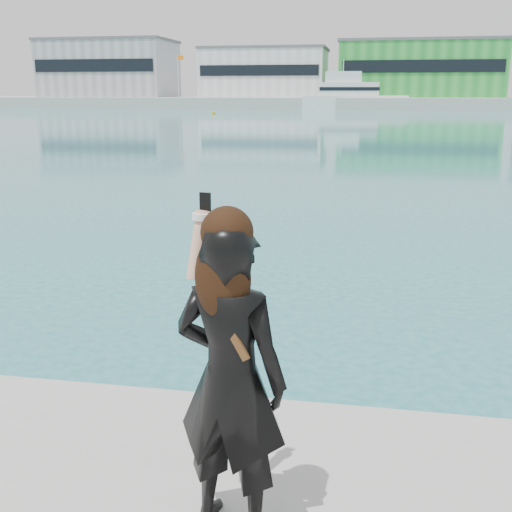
% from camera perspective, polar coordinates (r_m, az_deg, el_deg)
% --- Properties ---
extents(far_quay, '(320.00, 40.00, 2.00)m').
position_cam_1_polar(far_quay, '(133.35, 10.59, 13.28)').
color(far_quay, '#9E9E99').
rests_on(far_quay, ground).
extents(warehouse_grey_left, '(26.52, 16.36, 11.50)m').
position_cam_1_polar(warehouse_grey_left, '(142.69, -12.89, 15.95)').
color(warehouse_grey_left, gray).
rests_on(warehouse_grey_left, far_quay).
extents(warehouse_white, '(24.48, 15.35, 9.50)m').
position_cam_1_polar(warehouse_white, '(133.30, 0.82, 15.99)').
color(warehouse_white, silver).
rests_on(warehouse_white, far_quay).
extents(warehouse_green, '(30.60, 16.36, 10.50)m').
position_cam_1_polar(warehouse_green, '(131.59, 14.33, 15.81)').
color(warehouse_green, '#238F32').
rests_on(warehouse_green, far_quay).
extents(flagpole_left, '(1.28, 0.16, 8.00)m').
position_cam_1_polar(flagpole_left, '(130.22, -6.91, 15.84)').
color(flagpole_left, silver).
rests_on(flagpole_left, far_quay).
extents(flagpole_right, '(1.28, 0.16, 8.00)m').
position_cam_1_polar(flagpole_right, '(126.22, 21.12, 15.06)').
color(flagpole_right, silver).
rests_on(flagpole_right, far_quay).
extents(motor_yacht, '(18.58, 7.29, 8.44)m').
position_cam_1_polar(motor_yacht, '(116.29, 8.45, 13.92)').
color(motor_yacht, white).
rests_on(motor_yacht, ground).
extents(buoy_far, '(0.50, 0.50, 0.50)m').
position_cam_1_polar(buoy_far, '(93.30, -3.81, 12.50)').
color(buoy_far, '#FFAF0D').
rests_on(buoy_far, ground).
extents(woman, '(0.67, 0.52, 1.74)m').
position_cam_1_polar(woman, '(3.26, -2.34, -10.16)').
color(woman, black).
rests_on(woman, near_quay).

